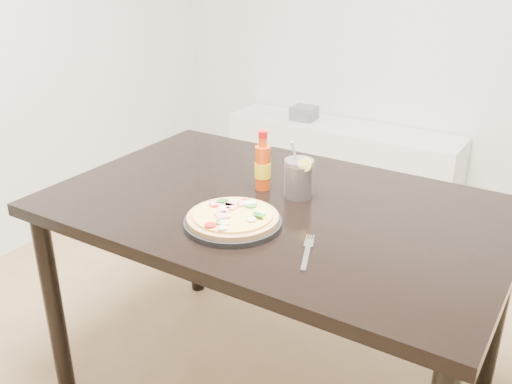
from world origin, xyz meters
The scene contains 8 objects.
dining_table centered at (-0.32, 0.45, 0.67)m, with size 1.40×0.90×0.75m.
plate centered at (-0.34, 0.25, 0.76)m, with size 0.28×0.28×0.02m, color black.
pizza centered at (-0.35, 0.25, 0.78)m, with size 0.26×0.26×0.03m.
hot_sauce_bottle centered at (-0.41, 0.52, 0.83)m, with size 0.06×0.06×0.20m.
cola_cup centered at (-0.28, 0.53, 0.81)m, with size 0.10×0.09×0.18m.
fork centered at (-0.09, 0.23, 0.75)m, with size 0.08×0.18×0.00m.
media_console centered at (-0.80, 2.07, 0.25)m, with size 1.40×0.34×0.50m, color white.
cd_stack centered at (-1.05, 2.05, 0.54)m, with size 0.14×0.12×0.08m.
Camera 1 is at (0.48, -0.94, 1.49)m, focal length 40.00 mm.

